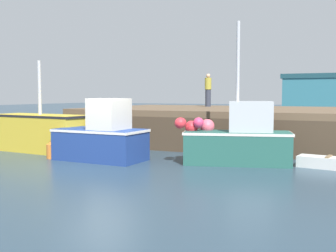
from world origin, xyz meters
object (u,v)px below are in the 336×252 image
at_px(dockworker, 208,90).
at_px(fishing_boat_near_right, 102,138).
at_px(fishing_boat_near_left, 41,132).
at_px(rowboat, 329,163).
at_px(mooring_buoy_foreground, 54,149).
at_px(fishing_boat_mid, 237,140).

bearing_deg(dockworker, fishing_boat_near_right, -94.35).
bearing_deg(fishing_boat_near_left, dockworker, 63.61).
bearing_deg(rowboat, fishing_boat_near_left, -175.62).
relative_size(fishing_boat_near_right, rowboat, 1.68).
height_order(fishing_boat_near_left, dockworker, fishing_boat_near_left).
bearing_deg(mooring_buoy_foreground, dockworker, 75.00).
relative_size(fishing_boat_mid, rowboat, 2.44).
distance_m(fishing_boat_near_left, mooring_buoy_foreground, 1.94).
bearing_deg(fishing_boat_mid, fishing_boat_near_right, -165.01).
bearing_deg(dockworker, fishing_boat_mid, -64.39).
bearing_deg(fishing_boat_near_left, mooring_buoy_foreground, -35.16).
xyz_separation_m(fishing_boat_mid, dockworker, (-3.66, 7.63, 1.65)).
relative_size(fishing_boat_near_left, mooring_buoy_foreground, 5.47).
distance_m(rowboat, dockworker, 9.90).
height_order(fishing_boat_near_left, mooring_buoy_foreground, fishing_boat_near_left).
xyz_separation_m(fishing_boat_mid, mooring_buoy_foreground, (-6.10, -1.50, -0.45)).
distance_m(fishing_boat_mid, mooring_buoy_foreground, 6.30).
distance_m(fishing_boat_near_left, dockworker, 9.13).
xyz_separation_m(fishing_boat_near_left, mooring_buoy_foreground, (1.54, -1.09, -0.43)).
bearing_deg(rowboat, mooring_buoy_foreground, -167.95).
bearing_deg(fishing_boat_mid, fishing_boat_near_left, -176.92).
distance_m(rowboat, mooring_buoy_foreground, 9.00).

